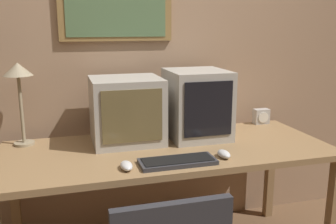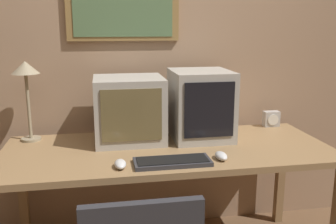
{
  "view_description": "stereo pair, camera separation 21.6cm",
  "coord_description": "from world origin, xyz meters",
  "px_view_note": "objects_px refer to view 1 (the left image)",
  "views": [
    {
      "loc": [
        -0.58,
        -1.23,
        1.47
      ],
      "look_at": [
        0.0,
        0.79,
        0.97
      ],
      "focal_mm": 40.0,
      "sensor_mm": 36.0,
      "label": 1
    },
    {
      "loc": [
        -0.37,
        -1.28,
        1.47
      ],
      "look_at": [
        0.0,
        0.79,
        0.97
      ],
      "focal_mm": 40.0,
      "sensor_mm": 36.0,
      "label": 2
    }
  ],
  "objects_px": {
    "monitor_right": "(197,104)",
    "keyboard_main": "(178,161)",
    "desk_clock": "(261,116)",
    "monitor_left": "(127,110)",
    "mouse_far_corner": "(126,166)",
    "desk_lamp": "(19,79)",
    "mouse_near_keyboard": "(224,154)"
  },
  "relations": [
    {
      "from": "keyboard_main",
      "to": "desk_clock",
      "type": "xyz_separation_m",
      "value": [
        0.84,
        0.61,
        0.04
      ]
    },
    {
      "from": "desk_clock",
      "to": "desk_lamp",
      "type": "xyz_separation_m",
      "value": [
        -1.63,
        -0.05,
        0.35
      ]
    },
    {
      "from": "desk_lamp",
      "to": "mouse_near_keyboard",
      "type": "bearing_deg",
      "value": -26.81
    },
    {
      "from": "monitor_right",
      "to": "mouse_near_keyboard",
      "type": "xyz_separation_m",
      "value": [
        0.01,
        -0.41,
        -0.2
      ]
    },
    {
      "from": "monitor_left",
      "to": "desk_lamp",
      "type": "xyz_separation_m",
      "value": [
        -0.61,
        0.11,
        0.2
      ]
    },
    {
      "from": "mouse_far_corner",
      "to": "desk_lamp",
      "type": "xyz_separation_m",
      "value": [
        -0.53,
        0.56,
        0.38
      ]
    },
    {
      "from": "monitor_right",
      "to": "mouse_far_corner",
      "type": "relative_size",
      "value": 3.72
    },
    {
      "from": "monitor_right",
      "to": "desk_lamp",
      "type": "relative_size",
      "value": 0.87
    },
    {
      "from": "desk_clock",
      "to": "mouse_far_corner",
      "type": "bearing_deg",
      "value": -150.93
    },
    {
      "from": "monitor_right",
      "to": "keyboard_main",
      "type": "bearing_deg",
      "value": -121.3
    },
    {
      "from": "monitor_left",
      "to": "mouse_far_corner",
      "type": "relative_size",
      "value": 3.63
    },
    {
      "from": "desk_lamp",
      "to": "monitor_right",
      "type": "bearing_deg",
      "value": -6.75
    },
    {
      "from": "monitor_left",
      "to": "desk_clock",
      "type": "bearing_deg",
      "value": 8.77
    },
    {
      "from": "monitor_left",
      "to": "monitor_right",
      "type": "xyz_separation_m",
      "value": [
        0.45,
        -0.02,
        0.02
      ]
    },
    {
      "from": "desk_clock",
      "to": "desk_lamp",
      "type": "distance_m",
      "value": 1.67
    },
    {
      "from": "mouse_far_corner",
      "to": "desk_clock",
      "type": "height_order",
      "value": "desk_clock"
    },
    {
      "from": "keyboard_main",
      "to": "desk_clock",
      "type": "height_order",
      "value": "desk_clock"
    },
    {
      "from": "mouse_near_keyboard",
      "to": "desk_lamp",
      "type": "height_order",
      "value": "desk_lamp"
    },
    {
      "from": "mouse_far_corner",
      "to": "desk_clock",
      "type": "relative_size",
      "value": 1.04
    },
    {
      "from": "monitor_right",
      "to": "keyboard_main",
      "type": "relative_size",
      "value": 1.08
    },
    {
      "from": "monitor_left",
      "to": "desk_lamp",
      "type": "relative_size",
      "value": 0.85
    },
    {
      "from": "keyboard_main",
      "to": "desk_clock",
      "type": "distance_m",
      "value": 1.04
    },
    {
      "from": "desk_lamp",
      "to": "keyboard_main",
      "type": "bearing_deg",
      "value": -35.1
    },
    {
      "from": "keyboard_main",
      "to": "mouse_near_keyboard",
      "type": "relative_size",
      "value": 3.59
    },
    {
      "from": "mouse_far_corner",
      "to": "keyboard_main",
      "type": "bearing_deg",
      "value": 0.83
    },
    {
      "from": "monitor_right",
      "to": "keyboard_main",
      "type": "xyz_separation_m",
      "value": [
        -0.26,
        -0.43,
        -0.2
      ]
    },
    {
      "from": "desk_clock",
      "to": "desk_lamp",
      "type": "bearing_deg",
      "value": -178.22
    },
    {
      "from": "monitor_left",
      "to": "desk_clock",
      "type": "xyz_separation_m",
      "value": [
        1.02,
        0.16,
        -0.15
      ]
    },
    {
      "from": "monitor_right",
      "to": "desk_lamp",
      "type": "bearing_deg",
      "value": 173.25
    },
    {
      "from": "desk_clock",
      "to": "monitor_right",
      "type": "bearing_deg",
      "value": -162.86
    },
    {
      "from": "monitor_right",
      "to": "mouse_far_corner",
      "type": "height_order",
      "value": "monitor_right"
    },
    {
      "from": "monitor_right",
      "to": "mouse_near_keyboard",
      "type": "distance_m",
      "value": 0.46
    }
  ]
}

